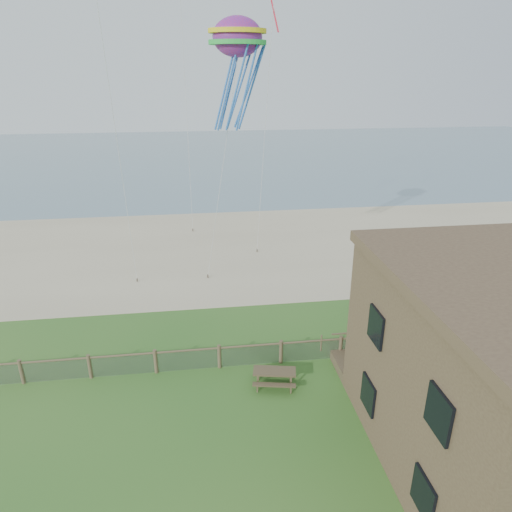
# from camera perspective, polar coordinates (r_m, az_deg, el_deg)

# --- Properties ---
(ground) EXTENTS (160.00, 160.00, 0.00)m
(ground) POSITION_cam_1_polar(r_m,az_deg,el_deg) (18.26, -3.31, -24.73)
(ground) COLOR #2A6121
(ground) RESTS_ON ground
(sand_beach) EXTENTS (72.00, 20.00, 0.02)m
(sand_beach) POSITION_cam_1_polar(r_m,az_deg,el_deg) (36.96, -6.04, 0.90)
(sand_beach) COLOR tan
(sand_beach) RESTS_ON ground
(ocean) EXTENTS (160.00, 68.00, 0.02)m
(ocean) POSITION_cam_1_polar(r_m,az_deg,el_deg) (79.60, -7.20, 12.34)
(ocean) COLOR slate
(ocean) RESTS_ON ground
(chainlink_fence) EXTENTS (36.20, 0.20, 1.25)m
(chainlink_fence) POSITION_cam_1_polar(r_m,az_deg,el_deg) (22.47, -4.59, -12.57)
(chainlink_fence) COLOR brown
(chainlink_fence) RESTS_ON ground
(motel_deck) EXTENTS (15.00, 2.00, 0.50)m
(motel_deck) POSITION_cam_1_polar(r_m,az_deg,el_deg) (25.77, 26.43, -10.93)
(motel_deck) COLOR brown
(motel_deck) RESTS_ON ground
(picnic_table) EXTENTS (2.16, 1.79, 0.81)m
(picnic_table) POSITION_cam_1_polar(r_m,az_deg,el_deg) (21.46, 2.31, -14.87)
(picnic_table) COLOR brown
(picnic_table) RESTS_ON ground
(octopus_kite) EXTENTS (3.37, 2.65, 6.25)m
(octopus_kite) POSITION_cam_1_polar(r_m,az_deg,el_deg) (26.02, -2.27, 22.18)
(octopus_kite) COLOR red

